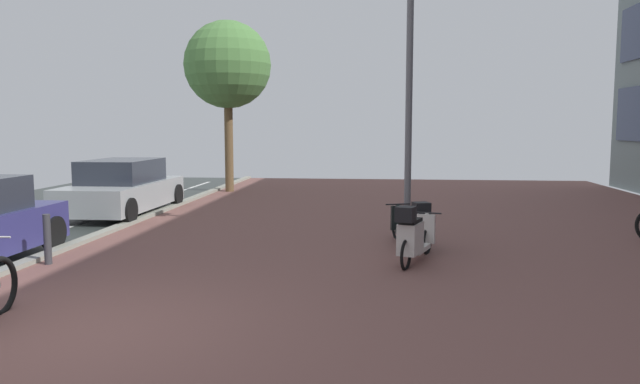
# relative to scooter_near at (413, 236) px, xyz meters

# --- Properties ---
(ground) EXTENTS (21.00, 40.00, 0.13)m
(ground) POSITION_rel_scooter_near_xyz_m (-2.56, -3.80, -0.49)
(ground) COLOR #2B312F
(scooter_near) EXTENTS (0.86, 1.75, 1.05)m
(scooter_near) POSITION_rel_scooter_near_xyz_m (0.00, 0.00, 0.00)
(scooter_near) COLOR black
(scooter_near) RESTS_ON ground
(scooter_mid) EXTENTS (0.82, 1.62, 0.93)m
(scooter_mid) POSITION_rel_scooter_near_xyz_m (0.05, 1.48, -0.05)
(scooter_mid) COLOR black
(scooter_mid) RESTS_ON ground
(parked_car_far) EXTENTS (1.94, 4.36, 1.42)m
(parked_car_far) POSITION_rel_scooter_near_xyz_m (-7.28, 5.15, 0.20)
(parked_car_far) COLOR #A4A9AA
(parked_car_far) RESTS_ON ground
(lamp_post) EXTENTS (0.20, 0.52, 6.15)m
(lamp_post) POSITION_rel_scooter_near_xyz_m (0.01, 2.71, 2.93)
(lamp_post) COLOR slate
(lamp_post) RESTS_ON ground
(street_tree) EXTENTS (2.99, 2.99, 5.89)m
(street_tree) POSITION_rel_scooter_near_xyz_m (-5.84, 10.73, 3.90)
(street_tree) COLOR brown
(street_tree) RESTS_ON ground
(bollard_far) EXTENTS (0.12, 0.12, 0.84)m
(bollard_far) POSITION_rel_scooter_near_xyz_m (-6.04, -0.63, -0.05)
(bollard_far) COLOR #38383D
(bollard_far) RESTS_ON ground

